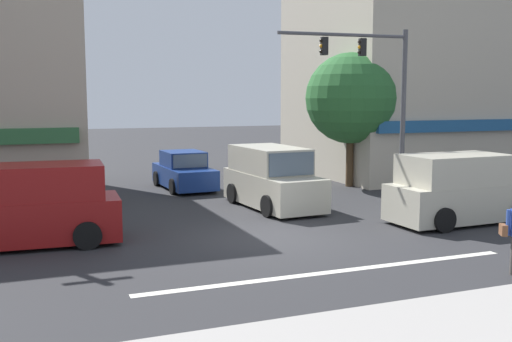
% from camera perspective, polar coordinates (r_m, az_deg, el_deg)
% --- Properties ---
extents(ground_plane, '(120.00, 120.00, 0.00)m').
position_cam_1_polar(ground_plane, '(16.55, 1.56, -6.35)').
color(ground_plane, '#2B2B2D').
extents(lane_marking_stripe, '(9.00, 0.24, 0.01)m').
position_cam_1_polar(lane_marking_stripe, '(13.52, 7.49, -9.48)').
color(lane_marking_stripe, silver).
rests_on(lane_marking_stripe, ground).
extents(building_right_corner, '(10.84, 9.26, 10.21)m').
position_cam_1_polar(building_right_corner, '(31.74, 14.90, 9.11)').
color(building_right_corner, '#B7AD99').
rests_on(building_right_corner, ground).
extents(street_tree, '(3.87, 3.87, 5.73)m').
position_cam_1_polar(street_tree, '(25.93, 9.02, 6.84)').
color(street_tree, '#4C3823').
rests_on(street_tree, ground).
extents(traffic_light_mast, '(4.88, 0.47, 6.20)m').
position_cam_1_polar(traffic_light_mast, '(21.70, 11.68, 7.81)').
color(traffic_light_mast, '#47474C').
rests_on(traffic_light_mast, ground).
extents(van_parked_curbside, '(2.27, 4.71, 2.11)m').
position_cam_1_polar(van_parked_curbside, '(20.86, 1.53, -0.75)').
color(van_parked_curbside, '#B7B29E').
rests_on(van_parked_curbside, ground).
extents(van_approaching_near, '(4.70, 2.24, 2.11)m').
position_cam_1_polar(van_approaching_near, '(16.56, -20.58, -3.25)').
color(van_approaching_near, maroon).
rests_on(van_approaching_near, ground).
extents(sedan_crossing_leftbound, '(2.00, 4.16, 1.58)m').
position_cam_1_polar(sedan_crossing_leftbound, '(25.31, -6.88, -0.09)').
color(sedan_crossing_leftbound, navy).
rests_on(sedan_crossing_leftbound, ground).
extents(van_crossing_rightbound, '(4.64, 2.13, 2.11)m').
position_cam_1_polar(van_crossing_rightbound, '(19.32, 18.80, -1.75)').
color(van_crossing_rightbound, '#B7B29E').
rests_on(van_crossing_rightbound, ground).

